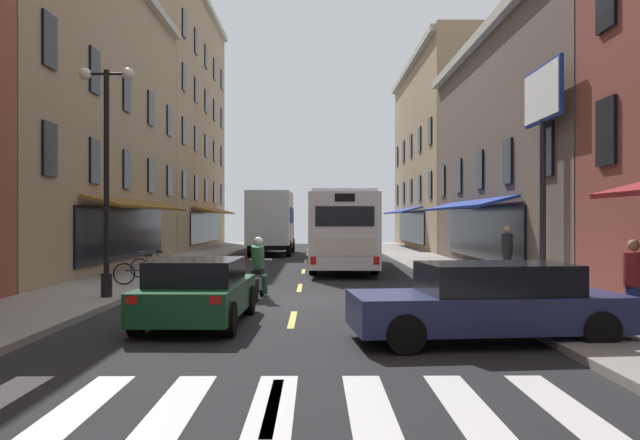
% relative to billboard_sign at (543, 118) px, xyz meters
% --- Properties ---
extents(ground_plane, '(34.80, 80.00, 0.10)m').
position_rel_billboard_sign_xyz_m(ground_plane, '(-7.05, -1.46, -5.10)').
color(ground_plane, black).
extents(lane_centre_dashes, '(0.14, 73.90, 0.01)m').
position_rel_billboard_sign_xyz_m(lane_centre_dashes, '(-7.05, -1.71, -5.04)').
color(lane_centre_dashes, '#DBCC4C').
rests_on(lane_centre_dashes, ground).
extents(crosswalk_near, '(7.10, 2.80, 0.01)m').
position_rel_billboard_sign_xyz_m(crosswalk_near, '(-7.05, -11.46, -5.04)').
color(crosswalk_near, silver).
rests_on(crosswalk_near, ground).
extents(sidewalk_left, '(3.00, 80.00, 0.14)m').
position_rel_billboard_sign_xyz_m(sidewalk_left, '(-12.95, -1.46, -4.98)').
color(sidewalk_left, gray).
rests_on(sidewalk_left, ground).
extents(sidewalk_right, '(3.00, 80.00, 0.14)m').
position_rel_billboard_sign_xyz_m(sidewalk_right, '(-1.15, -1.46, -4.98)').
color(sidewalk_right, gray).
rests_on(sidewalk_right, ground).
extents(billboard_sign, '(0.40, 2.99, 6.42)m').
position_rel_billboard_sign_xyz_m(billboard_sign, '(0.00, 0.00, 0.00)').
color(billboard_sign, black).
rests_on(billboard_sign, sidewalk_right).
extents(transit_bus, '(2.91, 12.57, 3.24)m').
position_rel_billboard_sign_xyz_m(transit_bus, '(-5.37, 10.17, -3.34)').
color(transit_bus, white).
rests_on(transit_bus, ground).
extents(box_truck, '(2.53, 8.09, 3.71)m').
position_rel_billboard_sign_xyz_m(box_truck, '(-9.16, 20.57, -3.10)').
color(box_truck, '#B21E19').
rests_on(box_truck, ground).
extents(sedan_near, '(2.08, 4.36, 1.39)m').
position_rel_billboard_sign_xyz_m(sedan_near, '(-9.39, 30.79, -4.33)').
color(sedan_near, silver).
rests_on(sedan_near, ground).
extents(sedan_mid, '(2.01, 4.28, 1.33)m').
position_rel_billboard_sign_xyz_m(sedan_mid, '(-8.94, -5.65, -4.37)').
color(sedan_mid, '#144723').
rests_on(sedan_mid, ground).
extents(sedan_far, '(4.79, 2.36, 1.37)m').
position_rel_billboard_sign_xyz_m(sedan_far, '(-3.56, -7.59, -4.35)').
color(sedan_far, navy).
rests_on(sedan_far, ground).
extents(motorcycle_rider, '(0.62, 2.07, 1.66)m').
position_rel_billboard_sign_xyz_m(motorcycle_rider, '(-8.09, -1.32, -4.34)').
color(motorcycle_rider, black).
rests_on(motorcycle_rider, ground).
extents(bicycle_near, '(1.70, 0.48, 0.91)m').
position_rel_billboard_sign_xyz_m(bicycle_near, '(-12.05, 3.50, -4.55)').
color(bicycle_near, black).
rests_on(bicycle_near, sidewalk_left).
extents(bicycle_mid, '(1.69, 0.51, 0.91)m').
position_rel_billboard_sign_xyz_m(bicycle_mid, '(-11.86, 1.22, -4.55)').
color(bicycle_mid, black).
rests_on(bicycle_mid, sidewalk_left).
extents(pedestrian_near, '(0.51, 0.36, 1.63)m').
position_rel_billboard_sign_xyz_m(pedestrian_near, '(-0.79, -7.13, -4.05)').
color(pedestrian_near, navy).
rests_on(pedestrian_near, sidewalk_right).
extents(pedestrian_mid, '(0.36, 0.36, 1.78)m').
position_rel_billboard_sign_xyz_m(pedestrian_mid, '(-0.36, 2.31, -3.99)').
color(pedestrian_mid, black).
rests_on(pedestrian_mid, sidewalk_right).
extents(street_lamp_twin, '(1.42, 0.32, 5.87)m').
position_rel_billboard_sign_xyz_m(street_lamp_twin, '(-11.91, -2.07, -1.67)').
color(street_lamp_twin, black).
rests_on(street_lamp_twin, sidewalk_left).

